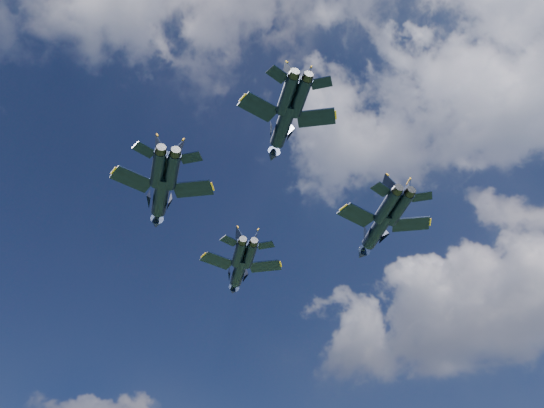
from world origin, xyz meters
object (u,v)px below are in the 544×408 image
(jet_right, at_px, (376,231))
(jet_slot, at_px, (283,127))
(jet_lead, at_px, (239,272))
(jet_left, at_px, (161,197))

(jet_right, xyz_separation_m, jet_slot, (-0.55, -25.54, -0.67))
(jet_lead, bearing_deg, jet_slot, -90.53)
(jet_left, relative_size, jet_slot, 1.17)
(jet_lead, bearing_deg, jet_left, -127.34)
(jet_right, height_order, jet_slot, jet_right)
(jet_left, distance_m, jet_right, 31.45)
(jet_left, relative_size, jet_right, 0.97)
(jet_left, xyz_separation_m, jet_slot, (20.97, -2.60, -0.43))
(jet_left, xyz_separation_m, jet_right, (21.52, 22.94, 0.24))
(jet_lead, height_order, jet_right, jet_lead)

